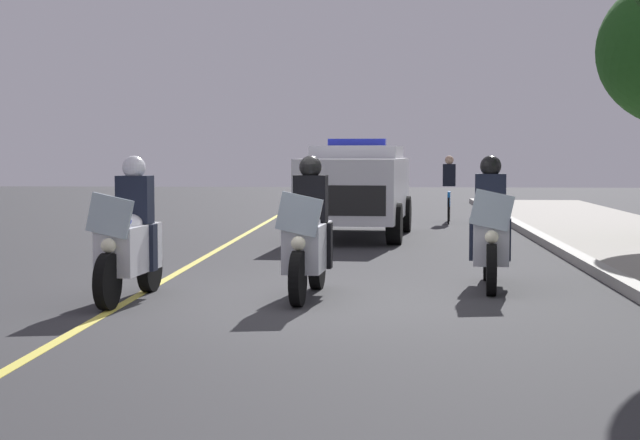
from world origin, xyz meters
TOP-DOWN VIEW (x-y plane):
  - ground_plane at (0.00, 0.00)m, footprint 80.00×80.00m
  - lane_stripe_center at (0.00, -2.20)m, footprint 48.00×0.12m
  - police_motorcycle_lead_left at (0.11, -2.20)m, footprint 2.14×0.62m
  - police_motorcycle_lead_right at (-0.29, -0.10)m, footprint 2.14×0.62m
  - police_motorcycle_trailing at (-1.32, 2.19)m, footprint 2.14×0.62m
  - police_suv at (-9.04, 0.22)m, footprint 5.03×2.38m
  - cyclist_background at (-13.59, 2.41)m, footprint 1.76×0.34m

SIDE VIEW (x-z plane):
  - ground_plane at x=0.00m, z-range 0.00..0.00m
  - lane_stripe_center at x=0.00m, z-range 0.00..0.01m
  - police_motorcycle_lead_left at x=0.11m, z-range -0.16..1.56m
  - police_motorcycle_lead_right at x=-0.29m, z-range -0.16..1.56m
  - police_motorcycle_trailing at x=-1.32m, z-range -0.16..1.56m
  - cyclist_background at x=-13.59m, z-range 0.00..1.69m
  - police_suv at x=-9.04m, z-range 0.04..2.09m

